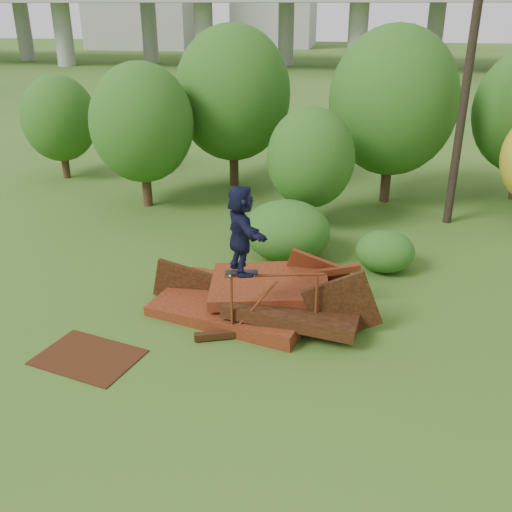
% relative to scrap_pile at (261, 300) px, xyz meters
% --- Properties ---
extents(ground, '(240.00, 240.00, 0.00)m').
position_rel_scrap_pile_xyz_m(ground, '(0.71, -2.13, -0.38)').
color(ground, '#2D5116').
rests_on(ground, ground).
extents(scrap_pile, '(5.86, 3.27, 1.94)m').
position_rel_scrap_pile_xyz_m(scrap_pile, '(0.00, 0.00, 0.00)').
color(scrap_pile, '#41150B').
rests_on(scrap_pile, ground).
extents(grind_rail, '(2.15, 0.59, 1.57)m').
position_rel_scrap_pile_xyz_m(grind_rail, '(0.47, -0.94, 0.74)').
color(grind_rail, '#61220F').
rests_on(grind_rail, ground).
extents(skateboard, '(0.74, 0.36, 0.07)m').
position_rel_scrap_pile_xyz_m(skateboard, '(-0.23, -1.11, 1.25)').
color(skateboard, black).
rests_on(skateboard, grind_rail).
extents(skater, '(1.40, 1.85, 1.95)m').
position_rel_scrap_pile_xyz_m(skater, '(-0.23, -1.11, 2.24)').
color(skater, black).
rests_on(skater, skateboard).
extents(flat_plate, '(2.41, 1.96, 0.03)m').
position_rel_scrap_pile_xyz_m(flat_plate, '(-3.31, -2.58, -0.36)').
color(flat_plate, '#391B0C').
rests_on(flat_plate, ground).
extents(tree_0, '(3.72, 3.72, 5.24)m').
position_rel_scrap_pile_xyz_m(tree_0, '(-5.68, 7.41, 2.72)').
color(tree_0, black).
rests_on(tree_0, ground).
extents(tree_1, '(4.61, 4.61, 6.41)m').
position_rel_scrap_pile_xyz_m(tree_1, '(-3.05, 10.65, 3.38)').
color(tree_1, black).
rests_on(tree_1, ground).
extents(tree_2, '(2.88, 2.88, 4.06)m').
position_rel_scrap_pile_xyz_m(tree_2, '(0.53, 6.24, 2.02)').
color(tree_2, black).
rests_on(tree_2, ground).
extents(tree_3, '(4.65, 4.65, 6.46)m').
position_rel_scrap_pile_xyz_m(tree_3, '(3.14, 9.59, 3.40)').
color(tree_3, black).
rests_on(tree_3, ground).
extents(tree_6, '(3.14, 3.14, 4.38)m').
position_rel_scrap_pile_xyz_m(tree_6, '(-10.56, 10.39, 2.20)').
color(tree_6, black).
rests_on(tree_6, ground).
extents(shrub_left, '(2.57, 2.37, 1.78)m').
position_rel_scrap_pile_xyz_m(shrub_left, '(0.16, 3.46, 0.51)').
color(shrub_left, '#184F15').
rests_on(shrub_left, ground).
extents(shrub_right, '(1.66, 1.52, 1.18)m').
position_rel_scrap_pile_xyz_m(shrub_right, '(3.01, 3.14, 0.21)').
color(shrub_right, '#184F15').
rests_on(shrub_right, ground).
extents(utility_pole, '(1.40, 0.28, 10.89)m').
position_rel_scrap_pile_xyz_m(utility_pole, '(5.27, 7.60, 5.14)').
color(utility_pole, black).
rests_on(utility_pole, ground).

